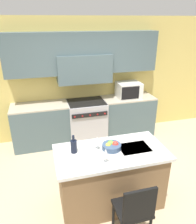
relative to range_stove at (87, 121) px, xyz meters
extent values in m
plane|color=tan|center=(0.00, -1.81, -0.47)|extent=(10.00, 10.00, 0.00)
cube|color=#DBC166|center=(0.00, 0.36, 0.88)|extent=(10.00, 0.06, 2.70)
cube|color=#4C6066|center=(0.00, 0.16, 1.50)|extent=(3.23, 0.34, 0.85)
cube|color=#4C6066|center=(0.00, 0.13, 1.18)|extent=(1.17, 0.40, 0.60)
cube|color=#4C6066|center=(-1.02, 0.02, -0.01)|extent=(1.20, 0.62, 0.92)
cube|color=#B2A893|center=(-1.02, 0.02, 0.46)|extent=(1.20, 0.62, 0.03)
cube|color=#4C6066|center=(1.02, 0.02, -0.01)|extent=(1.20, 0.62, 0.92)
cube|color=#B2A893|center=(1.02, 0.02, 0.46)|extent=(1.20, 0.62, 0.03)
cube|color=#B7B7BC|center=(0.00, 0.00, -0.01)|extent=(0.84, 0.66, 0.93)
cube|color=black|center=(0.00, 0.00, 0.47)|extent=(0.80, 0.61, 0.01)
cube|color=black|center=(0.00, -0.34, 0.29)|extent=(0.77, 0.02, 0.09)
cylinder|color=#B21E1E|center=(-0.33, -0.35, 0.29)|extent=(0.04, 0.02, 0.04)
cylinder|color=#B21E1E|center=(-0.16, -0.35, 0.29)|extent=(0.04, 0.02, 0.04)
cylinder|color=#B21E1E|center=(0.00, -0.35, 0.29)|extent=(0.04, 0.02, 0.04)
cylinder|color=#B21E1E|center=(0.16, -0.35, 0.29)|extent=(0.04, 0.02, 0.04)
cylinder|color=#B21E1E|center=(0.33, -0.35, 0.29)|extent=(0.04, 0.02, 0.04)
cube|color=silver|center=(1.01, 0.02, 0.65)|extent=(0.53, 0.44, 0.35)
cube|color=black|center=(0.96, -0.20, 0.65)|extent=(0.42, 0.01, 0.29)
cube|color=brown|center=(-0.08, -1.98, -0.04)|extent=(1.49, 0.74, 0.87)
cube|color=silver|center=(-0.08, -1.98, 0.42)|extent=(1.58, 0.81, 0.04)
cube|color=#2D2D30|center=(0.28, -1.98, 0.43)|extent=(0.44, 0.32, 0.01)
cylinder|color=#B2B2B7|center=(0.28, -1.79, 0.44)|extent=(0.02, 0.02, 0.00)
cube|color=black|center=(-0.01, -2.62, -0.01)|extent=(0.42, 0.40, 0.04)
cube|color=black|center=(-0.01, -2.80, 0.23)|extent=(0.40, 0.04, 0.43)
cylinder|color=black|center=(-0.19, -2.45, -0.25)|extent=(0.04, 0.04, 0.44)
cylinder|color=black|center=(0.17, -2.45, -0.25)|extent=(0.04, 0.04, 0.44)
cylinder|color=black|center=(-0.59, -1.86, 0.53)|extent=(0.09, 0.09, 0.18)
cylinder|color=black|center=(-0.59, -1.86, 0.66)|extent=(0.03, 0.03, 0.08)
cylinder|color=white|center=(-0.23, -2.20, 0.44)|extent=(0.07, 0.07, 0.01)
cylinder|color=white|center=(-0.23, -2.20, 0.49)|extent=(0.01, 0.01, 0.08)
cone|color=white|center=(-0.23, -2.20, 0.58)|extent=(0.08, 0.08, 0.11)
cylinder|color=white|center=(-0.25, -1.87, 0.44)|extent=(0.07, 0.07, 0.01)
cylinder|color=white|center=(-0.25, -1.87, 0.49)|extent=(0.01, 0.01, 0.08)
cone|color=white|center=(-0.25, -1.87, 0.58)|extent=(0.08, 0.08, 0.11)
cylinder|color=#384C6B|center=(-0.06, -1.92, 0.48)|extent=(0.27, 0.27, 0.08)
sphere|color=gold|center=(-0.11, -1.92, 0.51)|extent=(0.08, 0.08, 0.08)
sphere|color=red|center=(0.00, -1.92, 0.50)|extent=(0.10, 0.10, 0.10)
sphere|color=#66A83D|center=(-0.06, -1.88, 0.50)|extent=(0.10, 0.10, 0.10)
camera|label=1|loc=(-0.95, -4.45, 2.16)|focal=35.00mm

